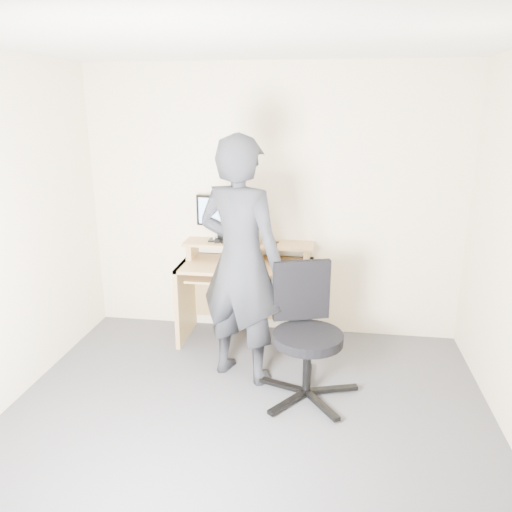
% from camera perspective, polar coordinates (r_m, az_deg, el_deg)
% --- Properties ---
extents(ground, '(3.50, 3.50, 0.00)m').
position_cam_1_polar(ground, '(3.54, -1.78, -20.00)').
color(ground, '#49484D').
rests_on(ground, ground).
extents(back_wall, '(3.50, 0.02, 2.50)m').
position_cam_1_polar(back_wall, '(4.65, 1.88, 5.99)').
color(back_wall, beige).
rests_on(back_wall, ground).
extents(ceiling, '(3.50, 3.50, 0.02)m').
position_cam_1_polar(ceiling, '(2.86, -2.27, 24.39)').
color(ceiling, white).
rests_on(ceiling, back_wall).
extents(desk, '(1.20, 0.60, 0.91)m').
position_cam_1_polar(desk, '(4.65, -0.97, -2.99)').
color(desk, tan).
rests_on(desk, ground).
extents(monitor, '(0.44, 0.13, 0.42)m').
position_cam_1_polar(monitor, '(4.62, -4.24, 4.78)').
color(monitor, black).
rests_on(monitor, desk).
extents(external_drive, '(0.10, 0.14, 0.20)m').
position_cam_1_polar(external_drive, '(4.60, -1.91, 2.80)').
color(external_drive, black).
rests_on(external_drive, desk).
extents(travel_mug, '(0.08, 0.08, 0.17)m').
position_cam_1_polar(travel_mug, '(4.55, 1.13, 2.47)').
color(travel_mug, silver).
rests_on(travel_mug, desk).
extents(smartphone, '(0.10, 0.14, 0.01)m').
position_cam_1_polar(smartphone, '(4.57, 1.95, 1.48)').
color(smartphone, black).
rests_on(smartphone, desk).
extents(charger, '(0.05, 0.05, 0.03)m').
position_cam_1_polar(charger, '(4.61, -4.48, 1.73)').
color(charger, black).
rests_on(charger, desk).
extents(headphones, '(0.19, 0.19, 0.06)m').
position_cam_1_polar(headphones, '(4.69, -3.95, 1.87)').
color(headphones, silver).
rests_on(headphones, desk).
extents(keyboard, '(0.49, 0.33, 0.03)m').
position_cam_1_polar(keyboard, '(4.45, -0.93, -2.30)').
color(keyboard, black).
rests_on(keyboard, desk).
extents(mouse, '(0.11, 0.09, 0.04)m').
position_cam_1_polar(mouse, '(4.37, 3.73, -1.28)').
color(mouse, black).
rests_on(mouse, desk).
extents(office_chair, '(0.79, 0.75, 0.99)m').
position_cam_1_polar(office_chair, '(3.77, 5.67, -8.10)').
color(office_chair, black).
rests_on(office_chair, ground).
extents(person, '(0.83, 0.68, 1.94)m').
position_cam_1_polar(person, '(3.84, -1.79, -0.66)').
color(person, black).
rests_on(person, ground).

